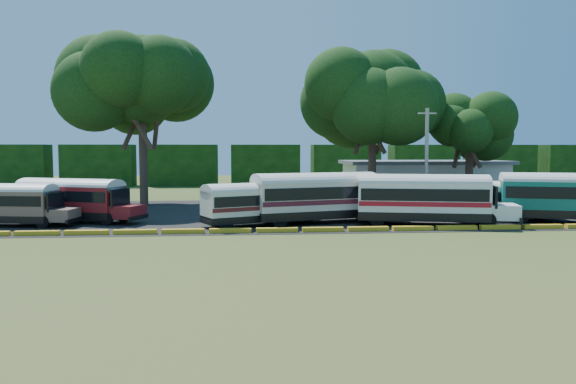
{
  "coord_description": "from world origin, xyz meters",
  "views": [
    {
      "loc": [
        -3.97,
        -34.89,
        5.41
      ],
      "look_at": [
        -0.34,
        6.0,
        2.23
      ],
      "focal_mm": 35.0,
      "sensor_mm": 36.0,
      "label": 1
    }
  ],
  "objects": [
    {
      "name": "bus_beige",
      "position": [
        -20.28,
        5.63,
        1.73
      ],
      "size": [
        9.41,
        3.91,
        3.01
      ],
      "rotation": [
        0.0,
        0.0,
        -0.19
      ],
      "color": "black",
      "rests_on": "ground"
    },
    {
      "name": "bus_cream_west",
      "position": [
        -2.53,
        4.38,
        1.72
      ],
      "size": [
        9.37,
        5.83,
        3.04
      ],
      "rotation": [
        0.0,
        0.0,
        0.42
      ],
      "color": "black",
      "rests_on": "ground"
    },
    {
      "name": "tree_center",
      "position": [
        9.5,
        20.77,
        10.91
      ],
      "size": [
        11.55,
        11.55,
        15.19
      ],
      "color": "#3A261D",
      "rests_on": "ground"
    },
    {
      "name": "terminal_building",
      "position": [
        18.0,
        30.0,
        2.03
      ],
      "size": [
        19.0,
        9.0,
        4.0
      ],
      "color": "silver",
      "rests_on": "ground"
    },
    {
      "name": "curb",
      "position": [
        -0.0,
        1.0,
        0.15
      ],
      "size": [
        53.7,
        0.45,
        0.3
      ],
      "color": "yellow",
      "rests_on": "ground"
    },
    {
      "name": "bus_cream_east",
      "position": [
        1.83,
        5.3,
        2.08
      ],
      "size": [
        11.52,
        5.79,
        3.68
      ],
      "rotation": [
        0.0,
        0.0,
        0.29
      ],
      "color": "black",
      "rests_on": "ground"
    },
    {
      "name": "asphalt_strip",
      "position": [
        1.0,
        12.0,
        0.01
      ],
      "size": [
        64.0,
        24.0,
        0.02
      ],
      "primitive_type": "cube",
      "color": "black",
      "rests_on": "ground"
    },
    {
      "name": "bus_white_blue",
      "position": [
        15.37,
        6.29,
        1.67
      ],
      "size": [
        9.08,
        2.78,
        2.95
      ],
      "rotation": [
        0.0,
        0.0,
        0.06
      ],
      "color": "black",
      "rests_on": "ground"
    },
    {
      "name": "treeline_backdrop",
      "position": [
        0.0,
        48.0,
        3.0
      ],
      "size": [
        130.0,
        4.0,
        6.0
      ],
      "color": "black",
      "rests_on": "ground"
    },
    {
      "name": "bus_teal",
      "position": [
        20.14,
        3.83,
        2.1
      ],
      "size": [
        11.4,
        6.22,
        3.66
      ],
      "rotation": [
        0.0,
        0.0,
        -0.33
      ],
      "color": "black",
      "rests_on": "ground"
    },
    {
      "name": "utility_pole",
      "position": [
        12.07,
        11.83,
        4.54
      ],
      "size": [
        1.6,
        0.3,
        8.85
      ],
      "color": "gray",
      "rests_on": "ground"
    },
    {
      "name": "ground",
      "position": [
        0.0,
        0.0,
        0.0
      ],
      "size": [
        160.0,
        160.0,
        0.0
      ],
      "primitive_type": "plane",
      "color": "#334F1A",
      "rests_on": "ground"
    },
    {
      "name": "bus_white_red",
      "position": [
        9.24,
        3.58,
        2.05
      ],
      "size": [
        11.33,
        5.16,
        3.62
      ],
      "rotation": [
        0.0,
        0.0,
        -0.23
      ],
      "color": "black",
      "rests_on": "ground"
    },
    {
      "name": "tree_west",
      "position": [
        -12.97,
        19.54,
        11.83
      ],
      "size": [
        11.28,
        11.28,
        16.02
      ],
      "color": "#3A261D",
      "rests_on": "ground"
    },
    {
      "name": "tree_east",
      "position": [
        20.0,
        21.6,
        7.82
      ],
      "size": [
        7.22,
        7.22,
        10.56
      ],
      "color": "#3A261D",
      "rests_on": "ground"
    },
    {
      "name": "bus_red",
      "position": [
        -16.13,
        7.57,
        1.85
      ],
      "size": [
        9.98,
        5.94,
        3.22
      ],
      "rotation": [
        0.0,
        0.0,
        -0.39
      ],
      "color": "black",
      "rests_on": "ground"
    }
  ]
}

